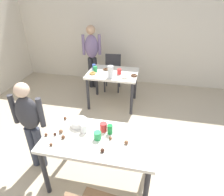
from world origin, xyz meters
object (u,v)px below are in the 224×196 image
object	(u,v)px
mixing_bowl	(79,123)
pitcher_far	(111,72)
chair_far_table	(113,70)
soda_can	(110,129)
dining_table_near	(99,144)
person_adult_far	(92,52)
dining_table_far	(113,77)
person_girl_near	(30,121)

from	to	relation	value
mixing_bowl	pitcher_far	bearing A→B (deg)	87.55
chair_far_table	soda_can	xyz separation A→B (m)	(0.52, -2.65, 0.31)
mixing_bowl	dining_table_near	bearing A→B (deg)	-30.57
dining_table_near	person_adult_far	xyz separation A→B (m)	(-0.92, 2.74, 0.28)
person_adult_far	soda_can	xyz separation A→B (m)	(1.03, -2.62, -0.12)
soda_can	pitcher_far	bearing A→B (deg)	102.13
mixing_bowl	soda_can	bearing A→B (deg)	-9.46
soda_can	dining_table_far	bearing A→B (deg)	100.82
dining_table_far	person_girl_near	world-z (taller)	person_girl_near
dining_table_far	person_adult_far	size ratio (longest dim) A/B	0.67
pitcher_far	mixing_bowl	bearing A→B (deg)	-92.45
dining_table_far	mixing_bowl	xyz separation A→B (m)	(-0.06, -1.83, 0.15)
chair_far_table	person_adult_far	xyz separation A→B (m)	(-0.51, -0.03, 0.44)
person_girl_near	mixing_bowl	xyz separation A→B (m)	(0.64, 0.10, 0.01)
chair_far_table	mixing_bowl	world-z (taller)	chair_far_table
chair_far_table	mixing_bowl	size ratio (longest dim) A/B	4.18
chair_far_table	soda_can	world-z (taller)	soda_can
dining_table_far	chair_far_table	xyz separation A→B (m)	(-0.16, 0.75, -0.14)
pitcher_far	dining_table_near	bearing A→B (deg)	-82.20
chair_far_table	soda_can	bearing A→B (deg)	-78.83
person_adult_far	mixing_bowl	size ratio (longest dim) A/B	7.44
person_girl_near	soda_can	size ratio (longest dim) A/B	10.96
chair_far_table	pitcher_far	distance (m)	1.08
dining_table_far	pitcher_far	size ratio (longest dim) A/B	4.42
mixing_bowl	person_adult_far	bearing A→B (deg)	103.39
person_girl_near	mixing_bowl	bearing A→B (deg)	9.17
person_adult_far	pitcher_far	world-z (taller)	person_adult_far
chair_far_table	mixing_bowl	bearing A→B (deg)	-87.75
dining_table_near	chair_far_table	size ratio (longest dim) A/B	1.53
dining_table_near	chair_far_table	distance (m)	2.80
person_adult_far	dining_table_far	bearing A→B (deg)	-47.34
dining_table_near	mixing_bowl	distance (m)	0.39
person_girl_near	person_adult_far	distance (m)	2.66
person_girl_near	dining_table_near	bearing A→B (deg)	-4.84
pitcher_far	soda_can	bearing A→B (deg)	-77.87
dining_table_near	dining_table_far	bearing A→B (deg)	97.09
dining_table_far	soda_can	distance (m)	1.94
dining_table_far	chair_far_table	world-z (taller)	chair_far_table
dining_table_near	person_girl_near	xyz separation A→B (m)	(-0.94, 0.08, 0.14)
dining_table_near	soda_can	size ratio (longest dim) A/B	10.89
mixing_bowl	person_girl_near	bearing A→B (deg)	-170.83
mixing_bowl	dining_table_far	bearing A→B (deg)	88.16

